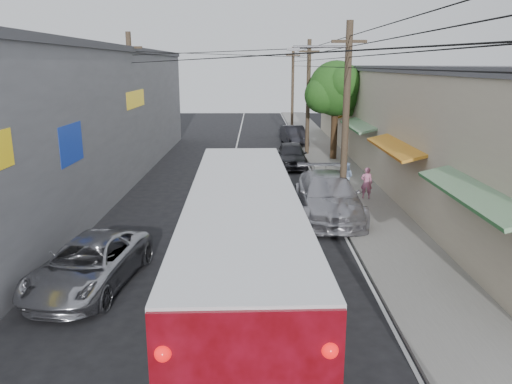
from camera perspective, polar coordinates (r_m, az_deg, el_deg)
sidewalk at (r=28.60m, az=9.99°, el=1.50°), size 3.00×80.00×0.12m
building_right at (r=31.11m, az=17.85°, el=7.84°), size 7.09×40.00×6.25m
building_left at (r=27.48m, az=-21.62°, el=7.80°), size 7.20×36.00×7.25m
utility_poles at (r=27.92m, az=3.31°, el=9.84°), size 11.80×45.28×8.00m
street_tree at (r=33.94m, az=9.21°, el=11.40°), size 4.40×4.00×6.60m
coach_bus at (r=12.42m, az=-1.50°, el=-7.02°), size 3.08×12.07×3.45m
jeepney at (r=15.39m, az=-18.53°, el=-7.81°), size 2.97×5.32×1.41m
parked_suv at (r=21.39m, az=8.26°, el=-0.45°), size 2.56×6.24×1.81m
parked_car_mid at (r=31.70m, az=4.10°, el=4.26°), size 1.91×4.58×1.55m
parked_car_far at (r=40.72m, az=4.32°, el=6.47°), size 2.17×4.76×1.51m
pedestrian_near at (r=24.24m, az=12.52°, el=1.03°), size 0.60×0.44×1.50m
pedestrian_far at (r=25.44m, az=10.26°, el=1.74°), size 0.90×0.83×1.47m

